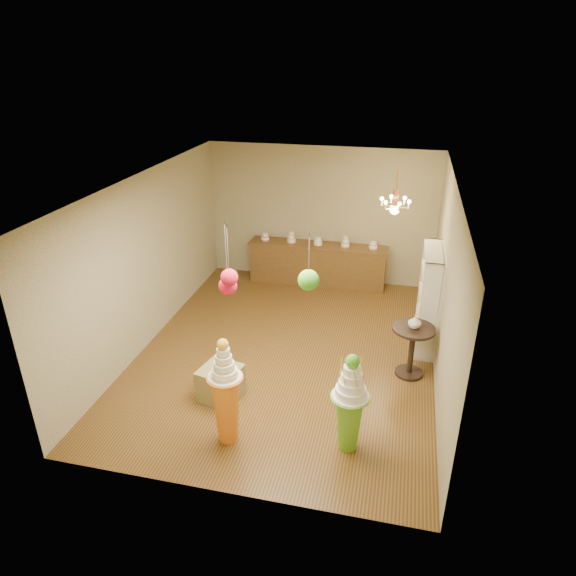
% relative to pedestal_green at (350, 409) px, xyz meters
% --- Properties ---
extents(floor, '(6.50, 6.50, 0.00)m').
position_rel_pedestal_green_xyz_m(floor, '(-1.33, 2.13, -0.62)').
color(floor, '#563A17').
rests_on(floor, ground).
extents(ceiling, '(6.50, 6.50, 0.00)m').
position_rel_pedestal_green_xyz_m(ceiling, '(-1.33, 2.13, 2.38)').
color(ceiling, white).
rests_on(ceiling, ground).
extents(wall_back, '(5.00, 0.04, 3.00)m').
position_rel_pedestal_green_xyz_m(wall_back, '(-1.33, 5.38, 0.88)').
color(wall_back, gray).
rests_on(wall_back, ground).
extents(wall_front, '(5.00, 0.04, 3.00)m').
position_rel_pedestal_green_xyz_m(wall_front, '(-1.33, -1.12, 0.88)').
color(wall_front, gray).
rests_on(wall_front, ground).
extents(wall_left, '(0.04, 6.50, 3.00)m').
position_rel_pedestal_green_xyz_m(wall_left, '(-3.83, 2.13, 0.88)').
color(wall_left, gray).
rests_on(wall_left, ground).
extents(wall_right, '(0.04, 6.50, 3.00)m').
position_rel_pedestal_green_xyz_m(wall_right, '(1.17, 2.13, 0.88)').
color(wall_right, gray).
rests_on(wall_right, ground).
extents(pedestal_green, '(0.63, 0.63, 1.45)m').
position_rel_pedestal_green_xyz_m(pedestal_green, '(0.00, 0.00, 0.00)').
color(pedestal_green, '#65AD26').
rests_on(pedestal_green, floor).
extents(pedestal_orange, '(0.52, 0.52, 1.58)m').
position_rel_pedestal_green_xyz_m(pedestal_orange, '(-1.60, -0.22, 0.03)').
color(pedestal_orange, orange).
rests_on(pedestal_orange, floor).
extents(burlap_riser, '(0.68, 0.68, 0.51)m').
position_rel_pedestal_green_xyz_m(burlap_riser, '(-2.01, 0.63, -0.36)').
color(burlap_riser, '#8F834E').
rests_on(burlap_riser, floor).
extents(sideboard, '(3.04, 0.54, 1.16)m').
position_rel_pedestal_green_xyz_m(sideboard, '(-1.33, 5.10, -0.14)').
color(sideboard, brown).
rests_on(sideboard, floor).
extents(shelving_unit, '(0.33, 1.20, 1.80)m').
position_rel_pedestal_green_xyz_m(shelving_unit, '(1.01, 2.93, 0.28)').
color(shelving_unit, beige).
rests_on(shelving_unit, floor).
extents(round_table, '(0.86, 0.86, 0.87)m').
position_rel_pedestal_green_xyz_m(round_table, '(0.77, 1.90, -0.06)').
color(round_table, black).
rests_on(round_table, floor).
extents(vase, '(0.26, 0.26, 0.21)m').
position_rel_pedestal_green_xyz_m(vase, '(0.77, 1.90, 0.36)').
color(vase, beige).
rests_on(vase, round_table).
extents(pom_red_left, '(0.24, 0.24, 0.97)m').
position_rel_pedestal_green_xyz_m(pom_red_left, '(-1.63, 0.14, 1.53)').
color(pom_red_left, '#393029').
rests_on(pom_red_left, ceiling).
extents(pom_green_mid, '(0.25, 0.25, 0.70)m').
position_rel_pedestal_green_xyz_m(pom_green_mid, '(-0.56, -0.06, 1.81)').
color(pom_green_mid, '#393029').
rests_on(pom_green_mid, ceiling).
extents(pom_red_right, '(0.22, 0.22, 0.80)m').
position_rel_pedestal_green_xyz_m(pom_red_right, '(-1.56, 0.04, 1.70)').
color(pom_red_right, '#393029').
rests_on(pom_red_right, ceiling).
extents(chandelier, '(0.66, 0.66, 0.85)m').
position_rel_pedestal_green_xyz_m(chandelier, '(0.28, 3.63, 1.69)').
color(chandelier, '#E38B50').
rests_on(chandelier, ceiling).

